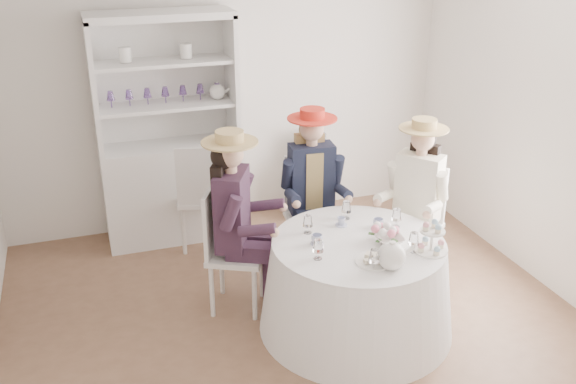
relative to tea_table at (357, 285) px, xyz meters
name	(u,v)px	position (x,y,z in m)	size (l,w,h in m)	color
ground	(292,316)	(-0.42, 0.29, -0.37)	(4.50, 4.50, 0.00)	brown
wall_back	(227,93)	(-0.42, 2.29, 0.98)	(4.50, 4.50, 0.00)	white
wall_front	(436,306)	(-0.42, -1.71, 0.98)	(4.50, 4.50, 0.00)	white
wall_right	(549,129)	(1.83, 0.29, 0.98)	(4.50, 4.50, 0.00)	white
tea_table	(357,285)	(0.00, 0.00, 0.00)	(1.50, 1.50, 0.75)	white
hutch	(171,162)	(-1.07, 2.02, 0.41)	(1.42, 0.79, 2.20)	silver
side_table	(312,187)	(0.41, 2.04, -0.05)	(0.41, 0.41, 0.64)	silver
hatbox	(313,146)	(0.41, 2.04, 0.40)	(0.27, 0.27, 0.27)	black
guest_left	(236,212)	(-0.79, 0.57, 0.48)	(0.64, 0.58, 1.52)	silver
guest_mid	(312,182)	(0.00, 0.98, 0.48)	(0.55, 0.57, 1.50)	silver
guest_right	(417,191)	(0.80, 0.56, 0.45)	(0.62, 0.60, 1.45)	silver
spare_chair	(201,194)	(-0.86, 1.65, 0.21)	(0.54, 0.54, 1.07)	silver
teacup_a	(317,240)	(-0.31, 0.07, 0.41)	(0.08, 0.08, 0.07)	white
teacup_b	(341,222)	(-0.02, 0.29, 0.41)	(0.07, 0.07, 0.06)	white
teacup_c	(378,224)	(0.24, 0.17, 0.41)	(0.08, 0.08, 0.06)	white
flower_bowl	(390,241)	(0.20, -0.10, 0.40)	(0.20, 0.20, 0.05)	white
flower_arrangement	(385,231)	(0.19, -0.05, 0.46)	(0.17, 0.17, 0.06)	pink
table_teapot	(392,256)	(0.05, -0.42, 0.46)	(0.28, 0.20, 0.21)	white
sandwich_plate	(373,261)	(-0.03, -0.31, 0.39)	(0.25, 0.25, 0.06)	white
cupcake_stand	(432,241)	(0.43, -0.30, 0.46)	(0.24, 0.24, 0.23)	white
stemware_set	(359,233)	(0.00, 0.00, 0.45)	(0.84, 0.87, 0.15)	white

